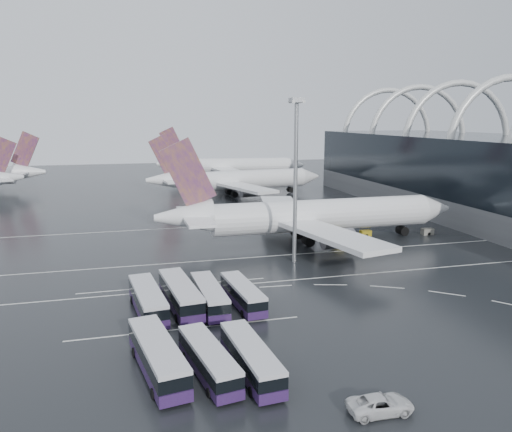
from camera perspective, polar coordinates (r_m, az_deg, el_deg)
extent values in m
plane|color=black|center=(82.19, 7.62, -6.52)|extent=(420.00, 420.00, 0.00)
torus|color=silver|center=(133.70, 26.81, 7.07)|extent=(33.80, 1.80, 33.80)
torus|color=silver|center=(148.49, 21.96, 7.75)|extent=(33.80, 1.80, 33.80)
torus|color=silver|center=(164.14, 18.01, 8.27)|extent=(33.80, 1.80, 33.80)
torus|color=silver|center=(180.44, 14.74, 8.66)|extent=(33.80, 1.80, 33.80)
cube|color=silver|center=(80.44, 8.16, -6.92)|extent=(120.00, 0.25, 0.01)
cube|color=silver|center=(92.92, 4.82, -4.36)|extent=(120.00, 0.25, 0.01)
cube|color=silver|center=(118.91, 0.33, -0.86)|extent=(120.00, 0.25, 0.01)
cube|color=silver|center=(61.86, -7.93, -12.62)|extent=(28.00, 0.25, 0.01)
cube|color=silver|center=(76.71, -9.38, -7.87)|extent=(28.00, 0.25, 0.01)
cylinder|color=white|center=(101.63, 7.65, 0.14)|extent=(45.44, 6.80, 6.30)
cone|color=white|center=(114.16, 19.74, 0.79)|extent=(6.59, 6.37, 6.30)
cone|color=white|center=(94.22, -8.30, -0.08)|extent=(10.93, 6.42, 6.30)
cube|color=#431868|center=(93.13, -7.77, 4.81)|extent=(10.47, 0.77, 13.36)
cube|color=white|center=(94.50, -6.99, -0.01)|extent=(5.11, 19.61, 0.54)
cube|color=white|center=(87.89, 8.46, -2.06)|extent=(13.36, 28.17, 0.87)
cube|color=white|center=(112.74, 2.92, 0.98)|extent=(12.81, 28.13, 0.87)
cylinder|color=slate|center=(93.02, 9.32, -2.59)|extent=(6.02, 3.76, 3.69)
cylinder|color=slate|center=(110.65, 5.13, -0.28)|extent=(6.02, 3.76, 3.69)
cube|color=black|center=(100.97, 5.31, -2.41)|extent=(13.11, 7.10, 2.39)
cylinder|color=white|center=(160.61, -1.46, 4.19)|extent=(41.82, 10.19, 5.96)
cone|color=white|center=(169.84, 6.17, 4.51)|extent=(6.75, 6.56, 5.96)
cone|color=white|center=(154.03, -10.61, 4.08)|extent=(10.83, 6.98, 5.96)
cube|color=#431868|center=(153.47, -10.33, 6.92)|extent=(9.91, 1.63, 12.63)
cube|color=white|center=(154.39, -9.85, 4.12)|extent=(6.50, 18.87, 0.51)
cube|color=white|center=(147.32, -1.33, 3.31)|extent=(14.74, 26.66, 0.82)
cube|color=white|center=(171.58, -4.17, 4.40)|extent=(9.88, 26.31, 0.82)
cylinder|color=slate|center=(151.96, -0.67, 2.85)|extent=(5.98, 4.06, 3.49)
cylinder|color=slate|center=(169.30, -2.81, 3.70)|extent=(5.98, 4.06, 3.49)
cube|color=black|center=(159.88, -2.84, 2.66)|extent=(12.94, 7.81, 2.26)
cylinder|color=white|center=(203.47, -2.21, 5.75)|extent=(42.68, 11.41, 6.30)
cone|color=white|center=(207.20, 4.55, 5.82)|extent=(7.24, 7.05, 6.30)
cone|color=white|center=(202.59, -9.74, 5.88)|extent=(11.55, 7.58, 6.30)
cube|color=#431868|center=(201.98, -9.51, 8.16)|extent=(10.46, 1.93, 13.35)
cube|color=white|center=(202.52, -9.13, 5.90)|extent=(7.24, 20.00, 0.54)
cube|color=white|center=(189.70, -3.12, 5.15)|extent=(9.93, 27.71, 0.87)
cube|color=white|center=(216.65, -3.70, 5.90)|extent=(16.04, 28.15, 0.87)
cylinder|color=slate|center=(193.96, -2.24, 4.71)|extent=(6.38, 4.40, 3.69)
cylinder|color=slate|center=(213.32, -2.75, 5.30)|extent=(6.38, 4.40, 3.69)
cube|color=black|center=(203.56, -3.42, 4.51)|extent=(13.78, 8.49, 2.39)
cone|color=white|center=(178.12, -26.55, 3.92)|extent=(11.07, 8.76, 5.62)
cube|color=#431868|center=(177.34, -27.06, 6.18)|extent=(8.90, 3.95, 11.91)
cube|color=white|center=(177.82, -27.17, 3.85)|extent=(10.42, 17.82, 0.48)
cone|color=white|center=(189.94, -24.41, 4.61)|extent=(10.96, 7.12, 6.01)
cube|color=#431868|center=(189.63, -24.90, 6.89)|extent=(9.98, 1.73, 12.73)
cube|color=white|center=(190.52, -25.00, 4.57)|extent=(6.71, 19.05, 0.52)
cube|color=#2F1542|center=(66.79, -12.24, -10.07)|extent=(4.56, 13.76, 1.14)
cube|color=black|center=(66.36, -12.28, -9.07)|extent=(4.59, 13.50, 1.35)
cube|color=silver|center=(66.05, -12.32, -8.33)|extent=(4.56, 13.76, 0.47)
cylinder|color=black|center=(63.21, -10.25, -11.65)|extent=(0.48, 1.07, 1.04)
cylinder|color=black|center=(62.79, -12.90, -11.92)|extent=(0.48, 1.07, 1.04)
cylinder|color=black|center=(71.14, -11.63, -9.06)|extent=(0.48, 1.07, 1.04)
cylinder|color=black|center=(70.77, -13.97, -9.27)|extent=(0.48, 1.07, 1.04)
cube|color=#2F1542|center=(67.85, -8.61, -9.56)|extent=(4.67, 14.28, 1.19)
cube|color=black|center=(67.41, -8.65, -8.53)|extent=(4.70, 14.01, 1.40)
cube|color=silver|center=(67.09, -8.67, -7.77)|extent=(4.67, 14.28, 0.49)
cylinder|color=black|center=(64.26, -6.38, -11.13)|extent=(0.50, 1.11, 1.08)
cylinder|color=black|center=(63.64, -9.05, -11.43)|extent=(0.50, 1.11, 1.08)
cylinder|color=black|center=(72.41, -8.22, -8.56)|extent=(0.50, 1.11, 1.08)
cylinder|color=black|center=(71.86, -10.58, -8.79)|extent=(0.50, 1.11, 1.08)
cube|color=#2F1542|center=(67.43, -5.35, -9.70)|extent=(3.33, 12.79, 1.07)
cube|color=black|center=(67.02, -5.37, -8.76)|extent=(3.38, 12.54, 1.27)
cube|color=silver|center=(66.73, -5.38, -8.07)|extent=(3.33, 12.79, 0.44)
cylinder|color=black|center=(64.15, -3.38, -11.16)|extent=(0.38, 0.99, 0.98)
cylinder|color=black|center=(63.62, -5.81, -11.40)|extent=(0.38, 0.99, 0.98)
cylinder|color=black|center=(71.55, -4.93, -8.77)|extent=(0.38, 0.99, 0.98)
cylinder|color=black|center=(71.07, -7.10, -8.95)|extent=(0.38, 0.99, 0.98)
cube|color=#2F1542|center=(68.00, -1.52, -9.51)|extent=(3.80, 12.28, 1.02)
cube|color=black|center=(67.61, -1.53, -8.62)|extent=(3.83, 12.05, 1.21)
cube|color=silver|center=(67.34, -1.53, -7.97)|extent=(3.80, 12.28, 0.42)
cylinder|color=black|center=(65.14, 0.67, -10.81)|extent=(0.41, 0.96, 0.93)
cylinder|color=black|center=(64.34, -1.53, -11.10)|extent=(0.41, 0.96, 0.93)
cylinder|color=black|center=(71.95, -1.52, -8.63)|extent=(0.41, 0.96, 0.93)
cylinder|color=black|center=(71.23, -3.52, -8.86)|extent=(0.41, 0.96, 0.93)
cube|color=#2F1542|center=(52.21, -11.15, -16.30)|extent=(5.35, 14.06, 1.16)
cube|color=black|center=(51.64, -11.20, -15.05)|extent=(5.36, 13.80, 1.37)
cube|color=silver|center=(51.24, -11.24, -14.12)|extent=(5.35, 14.06, 0.48)
cylinder|color=black|center=(48.98, -8.09, -18.74)|extent=(0.54, 1.10, 1.06)
cylinder|color=black|center=(48.38, -11.63, -19.27)|extent=(0.54, 1.10, 1.06)
cylinder|color=black|center=(56.53, -10.70, -14.52)|extent=(0.54, 1.10, 1.06)
cylinder|color=black|center=(56.01, -13.73, -14.91)|extent=(0.54, 1.10, 1.06)
cube|color=#2F1542|center=(51.28, -5.42, -16.82)|extent=(4.65, 12.30, 1.02)
cube|color=black|center=(50.77, -5.44, -15.71)|extent=(4.66, 12.07, 1.20)
cube|color=silver|center=(50.41, -5.46, -14.89)|extent=(4.65, 12.30, 0.42)
cylinder|color=black|center=(48.69, -2.34, -18.91)|extent=(0.47, 0.97, 0.92)
cylinder|color=black|center=(47.93, -5.37, -19.48)|extent=(0.47, 0.97, 0.92)
cylinder|color=black|center=(55.06, -5.45, -15.18)|extent=(0.47, 0.97, 0.92)
cylinder|color=black|center=(54.39, -8.11, -15.59)|extent=(0.47, 0.97, 0.92)
cube|color=#2F1542|center=(51.31, -0.58, -16.71)|extent=(3.79, 12.60, 1.05)
cube|color=black|center=(50.79, -0.59, -15.57)|extent=(3.82, 12.36, 1.24)
cube|color=silver|center=(50.42, -0.59, -14.72)|extent=(3.79, 12.60, 0.43)
cylinder|color=black|center=(48.65, 2.58, -18.92)|extent=(0.41, 0.98, 0.95)
cylinder|color=black|center=(47.85, -0.55, -19.46)|extent=(0.41, 0.98, 0.95)
cylinder|color=black|center=(55.22, -0.61, -15.02)|extent=(0.41, 0.98, 0.95)
cylinder|color=black|center=(54.51, -3.36, -15.41)|extent=(0.41, 0.98, 0.95)
imported|color=silver|center=(46.76, 14.04, -20.16)|extent=(5.85, 2.85, 1.60)
cylinder|color=gray|center=(85.24, 4.52, 3.63)|extent=(0.68, 0.68, 27.38)
cube|color=gray|center=(84.55, 4.67, 13.07)|extent=(2.15, 2.15, 0.78)
cube|color=silver|center=(84.54, 4.67, 12.87)|extent=(1.96, 1.96, 0.39)
cube|color=#B19617|center=(108.85, 12.40, -1.93)|extent=(2.28, 1.35, 1.24)
cube|color=slate|center=(121.35, 12.36, -0.57)|extent=(2.37, 1.40, 1.29)
cube|color=#B19617|center=(99.98, 9.37, -2.99)|extent=(2.23, 1.32, 1.22)
cube|color=slate|center=(113.84, 18.99, -1.69)|extent=(2.48, 1.47, 1.35)
cube|color=#B19617|center=(113.73, 7.20, -1.25)|extent=(1.90, 1.12, 1.04)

